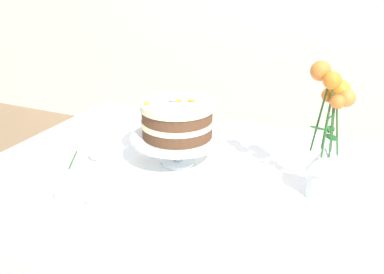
{
  "coord_description": "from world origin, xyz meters",
  "views": [
    {
      "loc": [
        0.4,
        -0.98,
        1.33
      ],
      "look_at": [
        -0.04,
        0.02,
        0.86
      ],
      "focal_mm": 37.34,
      "sensor_mm": 36.0,
      "label": 1
    }
  ],
  "objects_px": {
    "cake_stand": "(178,140)",
    "teacup": "(71,196)",
    "fallen_rose": "(95,154)",
    "flower_vase": "(326,141)",
    "layer_cake": "(177,119)",
    "dining_table": "(200,207)"
  },
  "relations": [
    {
      "from": "cake_stand",
      "to": "fallen_rose",
      "type": "relative_size",
      "value": 2.4
    },
    {
      "from": "dining_table",
      "to": "flower_vase",
      "type": "relative_size",
      "value": 3.76
    },
    {
      "from": "dining_table",
      "to": "cake_stand",
      "type": "distance_m",
      "value": 0.22
    },
    {
      "from": "cake_stand",
      "to": "fallen_rose",
      "type": "height_order",
      "value": "cake_stand"
    },
    {
      "from": "layer_cake",
      "to": "fallen_rose",
      "type": "relative_size",
      "value": 1.88
    },
    {
      "from": "cake_stand",
      "to": "teacup",
      "type": "relative_size",
      "value": 2.28
    },
    {
      "from": "flower_vase",
      "to": "dining_table",
      "type": "bearing_deg",
      "value": -170.08
    },
    {
      "from": "layer_cake",
      "to": "fallen_rose",
      "type": "bearing_deg",
      "value": -162.66
    },
    {
      "from": "flower_vase",
      "to": "fallen_rose",
      "type": "height_order",
      "value": "flower_vase"
    },
    {
      "from": "cake_stand",
      "to": "layer_cake",
      "type": "height_order",
      "value": "layer_cake"
    },
    {
      "from": "dining_table",
      "to": "fallen_rose",
      "type": "xyz_separation_m",
      "value": [
        -0.37,
        -0.01,
        0.11
      ]
    },
    {
      "from": "cake_stand",
      "to": "flower_vase",
      "type": "relative_size",
      "value": 0.78
    },
    {
      "from": "dining_table",
      "to": "teacup",
      "type": "relative_size",
      "value": 11.01
    },
    {
      "from": "fallen_rose",
      "to": "layer_cake",
      "type": "bearing_deg",
      "value": 17.34
    },
    {
      "from": "teacup",
      "to": "fallen_rose",
      "type": "xyz_separation_m",
      "value": [
        -0.1,
        0.25,
        -0.0
      ]
    },
    {
      "from": "dining_table",
      "to": "cake_stand",
      "type": "bearing_deg",
      "value": 145.95
    },
    {
      "from": "flower_vase",
      "to": "cake_stand",
      "type": "bearing_deg",
      "value": 177.9
    },
    {
      "from": "flower_vase",
      "to": "layer_cake",
      "type": "bearing_deg",
      "value": 177.9
    },
    {
      "from": "cake_stand",
      "to": "dining_table",
      "type": "bearing_deg",
      "value": -34.05
    },
    {
      "from": "cake_stand",
      "to": "fallen_rose",
      "type": "distance_m",
      "value": 0.28
    },
    {
      "from": "layer_cake",
      "to": "flower_vase",
      "type": "xyz_separation_m",
      "value": [
        0.44,
        -0.02,
        0.01
      ]
    },
    {
      "from": "cake_stand",
      "to": "teacup",
      "type": "bearing_deg",
      "value": -115.9
    }
  ]
}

